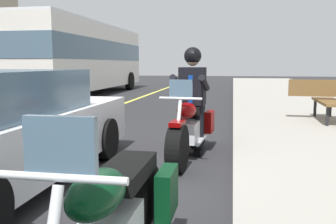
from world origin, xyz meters
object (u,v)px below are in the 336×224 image
Objects in this scene: bench_sidewalk at (329,97)px; bus_far at (84,55)px; motorcycle_main at (190,129)px; rider_main at (192,91)px.

bus_far is at bearing -129.27° from bench_sidewalk.
bench_sidewalk is (-3.41, 2.88, 0.26)m from motorcycle_main.
motorcycle_main is at bearing -3.79° from rider_main.
bus_far is at bearing -149.40° from rider_main.
bus_far is at bearing -149.88° from motorcycle_main.
bench_sidewalk is at bearing 138.32° from rider_main.
bus_far reaches higher than bench_sidewalk.
rider_main reaches higher than bench_sidewalk.
rider_main is 12.56m from bus_far.
rider_main is (-0.19, 0.01, 0.58)m from motorcycle_main.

